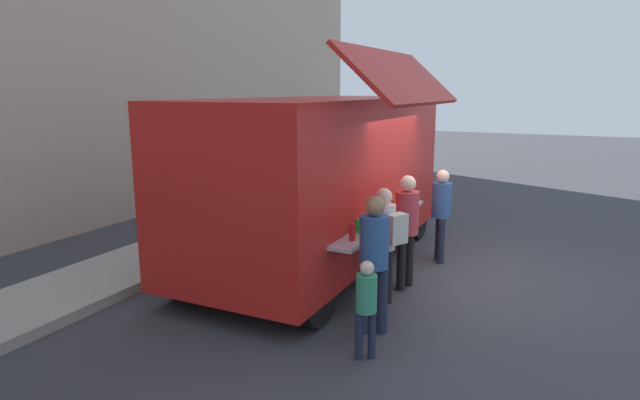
{
  "coord_description": "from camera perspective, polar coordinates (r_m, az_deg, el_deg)",
  "views": [
    {
      "loc": [
        -8.26,
        -1.86,
        2.96
      ],
      "look_at": [
        -1.11,
        1.58,
        1.3
      ],
      "focal_mm": 29.93,
      "sensor_mm": 36.0,
      "label": 1
    }
  ],
  "objects": [
    {
      "name": "customer_front_ordering",
      "position": [
        7.99,
        9.18,
        -2.39
      ],
      "size": [
        0.57,
        0.35,
        1.72
      ],
      "rotation": [
        0.0,
        0.0,
        1.34
      ],
      "color": "black",
      "rests_on": "ground"
    },
    {
      "name": "customer_extra_browsing",
      "position": [
        9.37,
        12.85,
        -0.77
      ],
      "size": [
        0.33,
        0.33,
        1.62
      ],
      "rotation": [
        0.0,
        0.0,
        1.98
      ],
      "color": "#1F2436",
      "rests_on": "ground"
    },
    {
      "name": "customer_mid_with_backpack",
      "position": [
        7.3,
        6.94,
        -3.74
      ],
      "size": [
        0.46,
        0.54,
        1.65
      ],
      "rotation": [
        0.0,
        0.0,
        1.06
      ],
      "color": "black",
      "rests_on": "ground"
    },
    {
      "name": "curb_strip",
      "position": [
        8.09,
        -31.0,
        -10.85
      ],
      "size": [
        28.0,
        1.6,
        0.15
      ],
      "primitive_type": "cube",
      "color": "#9E998E",
      "rests_on": "ground"
    },
    {
      "name": "customer_rear_waiting",
      "position": [
        6.46,
        5.79,
        -5.64
      ],
      "size": [
        0.35,
        0.35,
        1.72
      ],
      "rotation": [
        0.0,
        0.0,
        0.44
      ],
      "color": "#1E2438",
      "rests_on": "ground"
    },
    {
      "name": "child_near_queue",
      "position": [
        5.96,
        4.98,
        -10.72
      ],
      "size": [
        0.23,
        0.23,
        1.14
      ],
      "rotation": [
        0.0,
        0.0,
        0.6
      ],
      "color": "#1D223A",
      "rests_on": "ground"
    },
    {
      "name": "ground_plane",
      "position": [
        8.97,
        12.38,
        -7.74
      ],
      "size": [
        60.0,
        60.0,
        0.0
      ],
      "primitive_type": "plane",
      "color": "#38383D"
    },
    {
      "name": "trash_bin",
      "position": [
        13.96,
        -0.83,
        1.69
      ],
      "size": [
        0.6,
        0.6,
        1.01
      ],
      "primitive_type": "cylinder",
      "color": "#2E613A",
      "rests_on": "ground"
    },
    {
      "name": "food_truck_main",
      "position": [
        8.94,
        0.05,
        2.68
      ],
      "size": [
        5.92,
        3.24,
        3.51
      ],
      "rotation": [
        0.0,
        0.0,
        -0.01
      ],
      "color": "red",
      "rests_on": "ground"
    }
  ]
}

